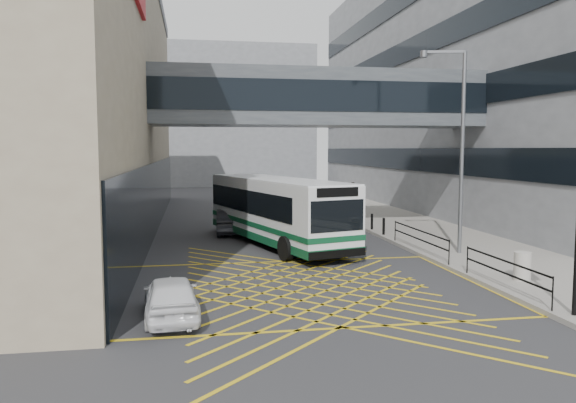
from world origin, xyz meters
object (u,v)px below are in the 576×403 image
car_white (171,296)px  car_silver (260,213)px  street_lamp (458,139)px  pedestrian_a (352,198)px  pedestrian_c (338,196)px  bus (275,209)px  litter_bin (522,266)px  pedestrian_b (353,194)px  car_dark (230,221)px

car_white → car_silver: (4.83, 19.10, 0.12)m
car_white → street_lamp: street_lamp is taller
pedestrian_a → pedestrian_c: (-0.25, 3.14, -0.08)m
car_silver → car_white: bearing=98.5°
street_lamp → bus: bearing=161.1°
pedestrian_c → pedestrian_a: bearing=120.3°
car_white → pedestrian_c: (12.16, 27.64, 0.36)m
bus → pedestrian_a: (7.72, 12.81, -0.69)m
litter_bin → street_lamp: bearing=89.2°
bus → pedestrian_b: bearing=45.3°
bus → car_dark: 4.64m
pedestrian_b → car_white: bearing=-141.7°
car_white → car_silver: size_ratio=0.82×
bus → street_lamp: bearing=-47.3°
street_lamp → car_dark: bearing=150.0°
car_silver → litter_bin: bearing=135.3°
car_dark → pedestrian_c: (9.46, 11.91, 0.30)m
bus → litter_bin: 12.21m
bus → litter_bin: bus is taller
car_silver → litter_bin: 18.57m
pedestrian_a → pedestrian_c: 3.15m
car_silver → pedestrian_a: size_ratio=2.64×
pedestrian_b → pedestrian_c: 1.29m
car_dark → street_lamp: 13.42m
street_lamp → litter_bin: size_ratio=8.81×
bus → street_lamp: 9.26m
car_dark → car_silver: bearing=-119.4°
pedestrian_b → pedestrian_c: size_ratio=1.14×
car_silver → pedestrian_c: 11.26m
car_dark → pedestrian_c: bearing=-125.5°
car_silver → pedestrian_b: bearing=-112.1°
car_silver → pedestrian_a: 9.31m
street_lamp → car_silver: bearing=133.6°
bus → pedestrian_c: bus is taller
bus → pedestrian_b: bus is taller
litter_bin → car_silver: bearing=112.7°
bus → car_white: (-4.69, -11.69, -1.14)m
street_lamp → pedestrian_b: 20.98m
car_dark → litter_bin: size_ratio=4.44×
car_silver → pedestrian_b: size_ratio=2.53×
car_dark → pedestrian_b: size_ratio=2.32×
car_white → bus: bearing=-116.3°
car_silver → litter_bin: car_silver is taller
street_lamp → pedestrian_c: size_ratio=5.26×
car_white → car_dark: 15.96m
car_white → pedestrian_a: 27.47m
litter_bin → pedestrian_b: (1.44, 25.83, 0.46)m
bus → litter_bin: bearing=-69.3°
litter_bin → pedestrian_a: bearing=89.0°
car_silver → street_lamp: bearing=144.1°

